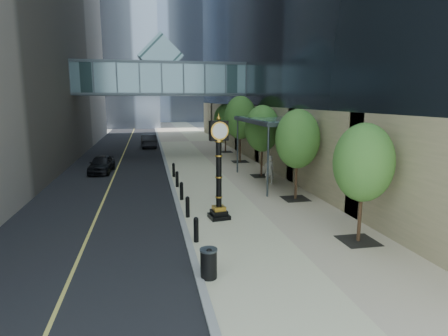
{
  "coord_description": "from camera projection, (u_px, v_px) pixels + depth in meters",
  "views": [
    {
      "loc": [
        -4.41,
        -9.71,
        5.59
      ],
      "look_at": [
        -0.96,
        7.26,
        2.4
      ],
      "focal_mm": 30.0,
      "sensor_mm": 36.0,
      "label": 1
    }
  ],
  "objects": [
    {
      "name": "street_clock",
      "position": [
        219.0,
        175.0,
        17.26
      ],
      "size": [
        1.01,
        1.01,
        4.78
      ],
      "rotation": [
        0.0,
        0.0,
        0.13
      ],
      "color": "black",
      "rests_on": "sidewalk"
    },
    {
      "name": "ground",
      "position": [
        303.0,
        288.0,
        11.23
      ],
      "size": [
        320.0,
        320.0,
        0.0
      ],
      "primitive_type": "plane",
      "color": "gray",
      "rests_on": "ground"
    },
    {
      "name": "car_near",
      "position": [
        102.0,
        164.0,
        28.73
      ],
      "size": [
        1.93,
        4.07,
        1.34
      ],
      "primitive_type": "imported",
      "rotation": [
        0.0,
        0.0,
        -0.09
      ],
      "color": "black",
      "rests_on": "road"
    },
    {
      "name": "distant_tower_c",
      "position": [
        139.0,
        14.0,
        119.82
      ],
      "size": [
        22.0,
        22.0,
        65.0
      ],
      "primitive_type": "cube",
      "color": "#A7B7D3",
      "rests_on": "ground"
    },
    {
      "name": "car_far",
      "position": [
        148.0,
        141.0,
        43.78
      ],
      "size": [
        1.87,
        4.69,
        1.52
      ],
      "primitive_type": "imported",
      "rotation": [
        0.0,
        0.0,
        3.2
      ],
      "color": "black",
      "rests_on": "road"
    },
    {
      "name": "skywalk",
      "position": [
        161.0,
        77.0,
        36.23
      ],
      "size": [
        17.0,
        4.2,
        5.8
      ],
      "color": "slate",
      "rests_on": "ground"
    },
    {
      "name": "sidewalk",
      "position": [
        190.0,
        141.0,
        49.97
      ],
      "size": [
        8.0,
        180.0,
        0.06
      ],
      "primitive_type": "cube",
      "color": "beige",
      "rests_on": "ground"
    },
    {
      "name": "entrance_canopy",
      "position": [
        270.0,
        121.0,
        24.65
      ],
      "size": [
        3.0,
        8.0,
        4.38
      ],
      "color": "#383F44",
      "rests_on": "ground"
    },
    {
      "name": "street_trees",
      "position": [
        258.0,
        127.0,
        27.83
      ],
      "size": [
        2.84,
        28.36,
        5.84
      ],
      "color": "black",
      "rests_on": "sidewalk"
    },
    {
      "name": "bollard_row",
      "position": [
        184.0,
        199.0,
        19.29
      ],
      "size": [
        0.2,
        16.2,
        0.9
      ],
      "color": "black",
      "rests_on": "sidewalk"
    },
    {
      "name": "trash_bin",
      "position": [
        209.0,
        264.0,
        11.69
      ],
      "size": [
        0.6,
        0.6,
        0.9
      ],
      "primitive_type": "cylinder",
      "rotation": [
        0.0,
        0.0,
        -0.17
      ],
      "color": "black",
      "rests_on": "sidewalk"
    },
    {
      "name": "road",
      "position": [
        128.0,
        143.0,
        48.41
      ],
      "size": [
        8.0,
        180.0,
        0.02
      ],
      "primitive_type": "cube",
      "color": "black",
      "rests_on": "ground"
    },
    {
      "name": "pedestrian",
      "position": [
        269.0,
        170.0,
        24.54
      ],
      "size": [
        0.77,
        0.56,
        1.93
      ],
      "primitive_type": "imported",
      "rotation": [
        0.0,
        0.0,
        3.3
      ],
      "color": "#B4B0A5",
      "rests_on": "sidewalk"
    },
    {
      "name": "curb",
      "position": [
        159.0,
        142.0,
        49.19
      ],
      "size": [
        0.25,
        180.0,
        0.07
      ],
      "primitive_type": "cube",
      "color": "gray",
      "rests_on": "ground"
    }
  ]
}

